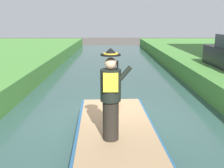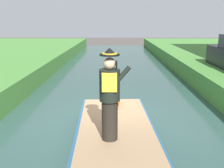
# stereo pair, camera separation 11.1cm
# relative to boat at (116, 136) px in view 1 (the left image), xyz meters

# --- Properties ---
(ground_plane) EXTENTS (80.00, 80.00, 0.00)m
(ground_plane) POSITION_rel_boat_xyz_m (0.00, 1.60, -0.40)
(ground_plane) COLOR #4C4742
(canal_water) EXTENTS (6.96, 48.00, 0.10)m
(canal_water) POSITION_rel_boat_xyz_m (0.00, 1.60, -0.35)
(canal_water) COLOR #2D4C47
(canal_water) RESTS_ON ground
(boat) EXTENTS (2.00, 4.28, 0.61)m
(boat) POSITION_rel_boat_xyz_m (0.00, 0.00, 0.00)
(boat) COLOR #23517A
(boat) RESTS_ON canal_water
(person_pirate) EXTENTS (0.61, 0.42, 1.85)m
(person_pirate) POSITION_rel_boat_xyz_m (-0.11, -0.76, 1.23)
(person_pirate) COLOR black
(person_pirate) RESTS_ON boat
(parrot_plush) EXTENTS (0.36, 0.35, 0.57)m
(parrot_plush) POSITION_rel_boat_xyz_m (-0.05, 1.26, 0.55)
(parrot_plush) COLOR red
(parrot_plush) RESTS_ON boat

